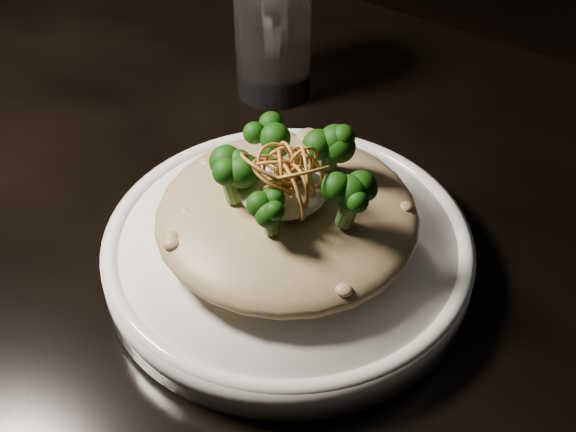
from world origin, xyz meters
name	(u,v)px	position (x,y,z in m)	size (l,w,h in m)	color
table	(215,272)	(0.00, 0.00, 0.67)	(1.10, 0.80, 0.75)	black
plate	(288,253)	(0.10, -0.02, 0.77)	(0.29, 0.29, 0.03)	white
risotto	(287,216)	(0.09, -0.02, 0.80)	(0.20, 0.20, 0.04)	brown
broccoli	(291,171)	(0.10, -0.02, 0.85)	(0.12, 0.12, 0.05)	black
cheese	(283,189)	(0.09, -0.03, 0.83)	(0.07, 0.07, 0.02)	white
shallots	(288,164)	(0.10, -0.03, 0.86)	(0.06, 0.06, 0.04)	brown
drinking_glass	(273,33)	(-0.05, 0.18, 0.82)	(0.08, 0.08, 0.13)	silver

